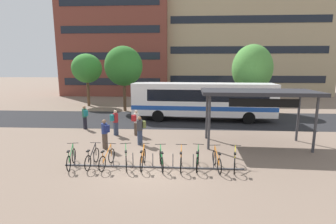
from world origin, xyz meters
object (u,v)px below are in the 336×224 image
at_px(parked_bicycle_orange_6, 181,160).
at_px(street_tree_0, 252,69).
at_px(parked_bicycle_green_3, 126,159).
at_px(commuter_teal_pack_4, 85,116).
at_px(street_tree_2, 87,69).
at_px(parked_bicycle_green_5, 161,160).
at_px(commuter_teal_pack_3, 115,121).
at_px(parked_bicycle_black_1, 92,158).
at_px(commuter_navy_pack_1, 105,132).
at_px(commuter_olive_pack_0, 140,128).
at_px(parked_bicycle_orange_4, 143,159).
at_px(parked_bicycle_green_7, 198,160).
at_px(transit_shelter, 258,94).
at_px(parked_bicycle_yellow_9, 235,161).
at_px(commuter_red_pack_2, 136,121).
at_px(parked_bicycle_green_0, 71,159).
at_px(city_bus, 202,100).
at_px(street_tree_1, 124,66).
at_px(parked_bicycle_orange_8, 217,161).

height_order(parked_bicycle_orange_6, street_tree_0, street_tree_0).
height_order(parked_bicycle_green_3, commuter_teal_pack_4, commuter_teal_pack_4).
height_order(street_tree_0, street_tree_2, street_tree_0).
distance_m(parked_bicycle_green_5, commuter_teal_pack_3, 6.44).
bearing_deg(parked_bicycle_black_1, commuter_navy_pack_1, 4.83).
xyz_separation_m(parked_bicycle_orange_6, street_tree_2, (-11.07, 17.94, 4.02)).
relative_size(parked_bicycle_green_3, commuter_navy_pack_1, 1.00).
bearing_deg(commuter_olive_pack_0, parked_bicycle_orange_4, 77.37).
height_order(parked_bicycle_green_7, commuter_olive_pack_0, commuter_olive_pack_0).
bearing_deg(street_tree_0, commuter_navy_pack_1, -132.26).
xyz_separation_m(parked_bicycle_orange_4, parked_bicycle_orange_6, (1.76, -0.08, 0.00)).
bearing_deg(parked_bicycle_green_3, street_tree_0, -45.96).
relative_size(parked_bicycle_green_3, commuter_olive_pack_0, 0.98).
height_order(commuter_teal_pack_3, commuter_teal_pack_4, commuter_teal_pack_4).
distance_m(parked_bicycle_green_3, commuter_navy_pack_1, 3.06).
height_order(parked_bicycle_black_1, commuter_olive_pack_0, commuter_olive_pack_0).
xyz_separation_m(transit_shelter, street_tree_0, (2.71, 11.29, 1.37)).
xyz_separation_m(parked_bicycle_yellow_9, street_tree_2, (-13.49, 17.90, 4.02)).
height_order(parked_bicycle_green_5, street_tree_0, street_tree_0).
bearing_deg(commuter_red_pack_2, street_tree_2, 60.72).
distance_m(parked_bicycle_green_0, parked_bicycle_orange_6, 5.07).
xyz_separation_m(parked_bicycle_black_1, commuter_navy_pack_1, (-0.14, 2.45, 0.60)).
bearing_deg(transit_shelter, parked_bicycle_green_3, -149.78).
height_order(city_bus, parked_bicycle_orange_6, city_bus).
bearing_deg(street_tree_1, parked_bicycle_yellow_9, -60.33).
bearing_deg(parked_bicycle_green_0, street_tree_0, -50.54).
bearing_deg(commuter_red_pack_2, parked_bicycle_orange_4, -138.32).
bearing_deg(parked_bicycle_black_1, parked_bicycle_orange_4, -87.48).
xyz_separation_m(parked_bicycle_green_3, commuter_teal_pack_4, (-4.61, 6.83, 0.63)).
bearing_deg(parked_bicycle_orange_8, street_tree_0, -25.13).
bearing_deg(parked_bicycle_green_0, parked_bicycle_yellow_9, -100.75).
relative_size(parked_bicycle_orange_4, commuter_red_pack_2, 1.00).
height_order(parked_bicycle_yellow_9, street_tree_2, street_tree_2).
relative_size(city_bus, street_tree_0, 1.78).
height_order(city_bus, parked_bicycle_orange_4, city_bus).
bearing_deg(commuter_navy_pack_1, street_tree_0, -88.97).
distance_m(parked_bicycle_green_0, parked_bicycle_yellow_9, 7.49).
xyz_separation_m(parked_bicycle_green_3, commuter_red_pack_2, (-0.52, 5.37, 0.61)).
relative_size(parked_bicycle_orange_4, street_tree_1, 0.26).
xyz_separation_m(parked_bicycle_green_3, parked_bicycle_yellow_9, (4.95, -0.00, 0.00)).
relative_size(city_bus, street_tree_1, 1.82).
distance_m(parked_bicycle_green_0, commuter_navy_pack_1, 2.75).
xyz_separation_m(parked_bicycle_orange_4, parked_bicycle_yellow_9, (4.17, -0.04, 0.00)).
bearing_deg(street_tree_0, parked_bicycle_yellow_9, -107.36).
height_order(city_bus, parked_bicycle_orange_8, city_bus).
height_order(parked_bicycle_green_0, street_tree_1, street_tree_1).
height_order(parked_bicycle_orange_4, street_tree_0, street_tree_0).
xyz_separation_m(parked_bicycle_green_3, parked_bicycle_orange_4, (0.77, 0.04, 0.00)).
relative_size(parked_bicycle_orange_6, commuter_navy_pack_1, 1.02).
height_order(parked_bicycle_black_1, parked_bicycle_green_5, same).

